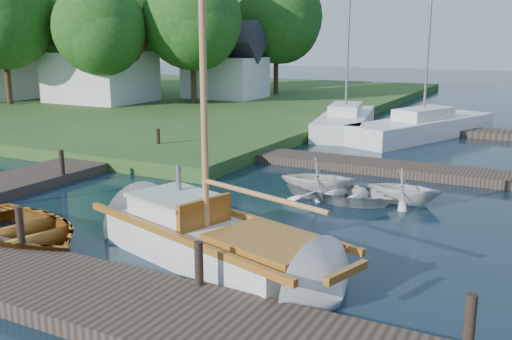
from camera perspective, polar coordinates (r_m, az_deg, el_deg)
The scene contains 25 objects.
ground at distance 15.17m, azimuth 0.00°, elevation -4.42°, with size 160.00×160.00×0.00m, color black.
near_dock at distance 10.54m, azimuth -15.74°, elevation -12.12°, with size 18.00×2.20×0.30m, color #2F231B.
left_dock at distance 21.35m, azimuth -16.74°, elevation 0.56°, with size 2.20×18.00×0.30m, color #2F231B.
far_dock at distance 20.36m, azimuth 13.63°, elevation 0.16°, with size 14.00×1.60×0.30m, color #2F231B.
shore at distance 49.37m, azimuth -17.27°, elevation 7.40°, with size 50.00×40.00×0.50m, color #2E501D.
mooring_post_1 at distance 13.06m, azimuth -22.52°, elevation -5.12°, with size 0.16×0.16×0.80m, color black.
mooring_post_2 at distance 10.16m, azimuth -5.73°, elevation -9.26°, with size 0.16×0.16×0.80m, color black.
mooring_post_3 at distance 8.73m, azimuth 20.60°, elevation -13.95°, with size 0.16×0.16×0.80m, color black.
mooring_post_4 at distance 19.17m, azimuth -18.85°, elevation 0.73°, with size 0.16×0.16×0.80m, color black.
mooring_post_5 at distance 22.82m, azimuth -9.77°, elevation 3.10°, with size 0.16×0.16×0.80m, color black.
sailboat at distance 11.92m, azimuth -3.80°, elevation -7.62°, with size 7.41×3.97×9.83m.
dinghy at distance 14.01m, azimuth -22.51°, elevation -5.09°, with size 2.96×4.14×0.86m, color brown.
tender_b at distance 17.08m, azimuth 6.33°, elevation -0.45°, with size 1.95×2.26×1.19m, color beige.
tender_c at distance 16.53m, azimuth 8.51°, elevation -1.90°, with size 2.30×3.22×0.67m, color beige.
tender_d at distance 16.54m, azimuth 14.64°, elevation -1.41°, with size 1.79×2.07×1.09m, color beige.
marina_boat_0 at distance 28.88m, azimuth 8.92°, elevation 4.90°, with size 3.78×8.23×10.06m.
marina_boat_1 at distance 27.93m, azimuth 16.35°, elevation 4.27°, with size 5.39×9.14×10.92m.
house_a at distance 39.34m, azimuth -15.35°, elevation 10.22°, with size 6.30×5.00×6.29m.
house_c at distance 40.57m, azimuth -3.08°, elevation 10.18°, with size 5.25×4.00×5.28m.
tree_1 at distance 39.57m, azimuth -24.03°, elevation 14.13°, with size 6.70×6.70×9.20m.
tree_2 at distance 36.52m, azimuth -15.33°, elevation 13.64°, with size 5.83×5.75×7.82m.
tree_3 at distance 37.20m, azimuth -6.36°, elevation 14.85°, with size 6.41×6.38×8.74m.
tree_4 at distance 45.22m, azimuth -12.16°, elevation 15.00°, with size 7.01×7.01×9.66m.
tree_5 at distance 49.30m, azimuth -21.01°, elevation 13.15°, with size 6.00×5.94×8.10m.
tree_7 at distance 43.18m, azimuth 2.08°, elevation 15.16°, with size 6.83×6.83×9.38m.
Camera 1 is at (6.74, -12.81, 4.53)m, focal length 40.00 mm.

